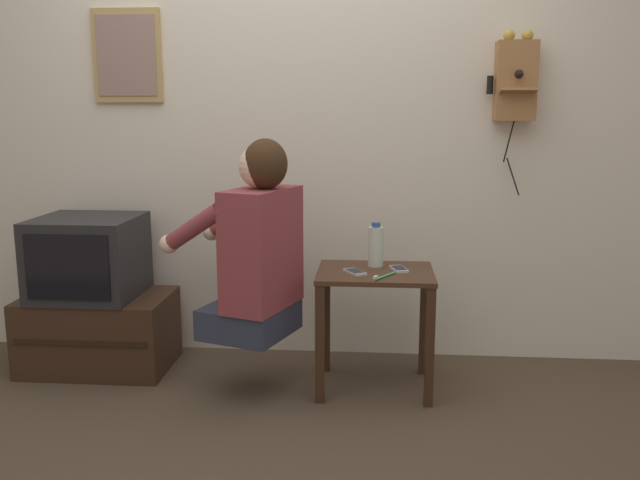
{
  "coord_description": "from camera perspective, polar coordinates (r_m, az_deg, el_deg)",
  "views": [
    {
      "loc": [
        0.44,
        -2.44,
        1.32
      ],
      "look_at": [
        0.19,
        0.6,
        0.73
      ],
      "focal_mm": 38.0,
      "sensor_mm": 36.0,
      "label": 1
    }
  ],
  "objects": [
    {
      "name": "framed_picture",
      "position": [
        3.79,
        -15.94,
        14.7
      ],
      "size": [
        0.36,
        0.03,
        0.48
      ],
      "color": "tan"
    },
    {
      "name": "side_table",
      "position": [
        3.21,
        4.66,
        -4.81
      ],
      "size": [
        0.54,
        0.44,
        0.58
      ],
      "color": "#422819",
      "rests_on": "ground_plane"
    },
    {
      "name": "wall_back",
      "position": [
        3.62,
        -2.33,
        10.2
      ],
      "size": [
        6.8,
        0.05,
        2.55
      ],
      "color": "silver",
      "rests_on": "ground_plane"
    },
    {
      "name": "water_bottle",
      "position": [
        3.26,
        4.72,
        -0.5
      ],
      "size": [
        0.07,
        0.07,
        0.21
      ],
      "color": "silver",
      "rests_on": "side_table"
    },
    {
      "name": "tv_stand",
      "position": [
        3.71,
        -18.11,
        -7.33
      ],
      "size": [
        0.73,
        0.47,
        0.38
      ],
      "color": "#382316",
      "rests_on": "ground_plane"
    },
    {
      "name": "person",
      "position": [
        3.08,
        -5.39,
        -0.69
      ],
      "size": [
        0.63,
        0.57,
        0.91
      ],
      "rotation": [
        0.0,
        0.0,
        1.23
      ],
      "color": "#2D3347",
      "rests_on": "ground_plane"
    },
    {
      "name": "ground_plane",
      "position": [
        2.81,
        -5.11,
        -17.11
      ],
      "size": [
        14.0,
        14.0,
        0.0
      ],
      "primitive_type": "plane",
      "color": "#4C3D2D"
    },
    {
      "name": "wall_phone_antique",
      "position": [
        3.58,
        16.13,
        12.85
      ],
      "size": [
        0.24,
        0.18,
        0.81
      ],
      "color": "#9E6B3D"
    },
    {
      "name": "toothbrush",
      "position": [
        3.05,
        5.32,
        -3.06
      ],
      "size": [
        0.1,
        0.16,
        0.02
      ],
      "rotation": [
        0.0,
        0.0,
        2.59
      ],
      "color": "#4CBF66",
      "rests_on": "side_table"
    },
    {
      "name": "cell_phone_spare",
      "position": [
        3.21,
        6.64,
        -2.43
      ],
      "size": [
        0.09,
        0.14,
        0.01
      ],
      "rotation": [
        0.0,
        0.0,
        0.28
      ],
      "color": "silver",
      "rests_on": "side_table"
    },
    {
      "name": "cell_phone_held",
      "position": [
        3.13,
        2.95,
        -2.7
      ],
      "size": [
        0.12,
        0.14,
        0.01
      ],
      "rotation": [
        0.0,
        0.0,
        0.55
      ],
      "color": "silver",
      "rests_on": "side_table"
    },
    {
      "name": "television",
      "position": [
        3.62,
        -18.92,
        -1.35
      ],
      "size": [
        0.5,
        0.49,
        0.41
      ],
      "color": "#232326",
      "rests_on": "tv_stand"
    }
  ]
}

